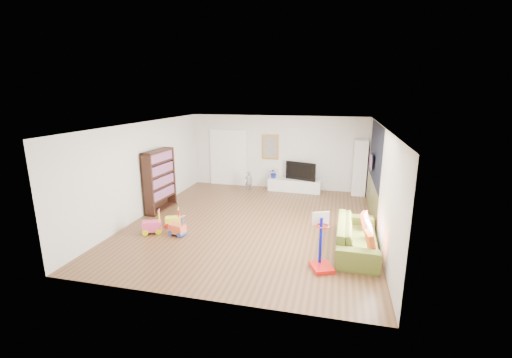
% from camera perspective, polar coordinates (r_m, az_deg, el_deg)
% --- Properties ---
extents(floor, '(6.50, 7.50, 0.00)m').
position_cam_1_polar(floor, '(9.59, -0.56, -7.25)').
color(floor, brown).
rests_on(floor, ground).
extents(ceiling, '(6.50, 7.50, 0.00)m').
position_cam_1_polar(ceiling, '(8.96, -0.61, 9.03)').
color(ceiling, white).
rests_on(ceiling, ground).
extents(wall_back, '(6.50, 0.00, 2.70)m').
position_cam_1_polar(wall_back, '(12.78, 3.53, 4.46)').
color(wall_back, silver).
rests_on(wall_back, ground).
extents(wall_front, '(6.50, 0.00, 2.70)m').
position_cam_1_polar(wall_front, '(5.79, -9.76, -7.92)').
color(wall_front, white).
rests_on(wall_front, ground).
extents(wall_left, '(0.00, 7.50, 2.70)m').
position_cam_1_polar(wall_left, '(10.44, -18.16, 1.57)').
color(wall_left, silver).
rests_on(wall_left, ground).
extents(wall_right, '(0.00, 7.50, 2.70)m').
position_cam_1_polar(wall_right, '(8.98, 19.96, -0.56)').
color(wall_right, white).
rests_on(wall_right, ground).
extents(navy_accent, '(0.01, 3.20, 1.70)m').
position_cam_1_polar(navy_accent, '(10.24, 19.31, 4.09)').
color(navy_accent, black).
rests_on(navy_accent, wall_right).
extents(olive_wainscot, '(0.01, 3.20, 1.00)m').
position_cam_1_polar(olive_wainscot, '(10.55, 18.72, -3.14)').
color(olive_wainscot, brown).
rests_on(olive_wainscot, wall_right).
extents(doorway, '(1.45, 0.06, 2.10)m').
position_cam_1_polar(doorway, '(13.25, -4.65, 3.47)').
color(doorway, white).
rests_on(doorway, ground).
extents(painting_back, '(0.62, 0.06, 0.92)m').
position_cam_1_polar(painting_back, '(12.75, 2.40, 5.37)').
color(painting_back, gold).
rests_on(painting_back, wall_back).
extents(artwork_right, '(0.04, 0.56, 0.46)m').
position_cam_1_polar(artwork_right, '(10.49, 18.73, 2.69)').
color(artwork_right, '#7F3F8C').
rests_on(artwork_right, wall_right).
extents(media_console, '(1.93, 0.58, 0.44)m').
position_cam_1_polar(media_console, '(12.55, 6.43, -1.05)').
color(media_console, silver).
rests_on(media_console, ground).
extents(tall_cabinet, '(0.46, 0.46, 1.95)m').
position_cam_1_polar(tall_cabinet, '(12.41, 16.90, 1.81)').
color(tall_cabinet, white).
rests_on(tall_cabinet, ground).
extents(bookshelf, '(0.42, 1.29, 1.86)m').
position_cam_1_polar(bookshelf, '(10.72, -15.77, -0.26)').
color(bookshelf, '#331B12').
rests_on(bookshelf, ground).
extents(sofa, '(0.95, 2.31, 0.67)m').
position_cam_1_polar(sofa, '(8.22, 16.46, -9.12)').
color(sofa, '#5A6726').
rests_on(sofa, ground).
extents(basketball_hoop, '(0.57, 0.62, 1.19)m').
position_cam_1_polar(basketball_hoop, '(7.09, 11.09, -10.35)').
color(basketball_hoop, red).
rests_on(basketball_hoop, ground).
extents(ride_on_yellow, '(0.45, 0.37, 0.51)m').
position_cam_1_polar(ride_on_yellow, '(9.48, -13.74, -6.28)').
color(ride_on_yellow, '#FFFC2B').
rests_on(ride_on_yellow, ground).
extents(ride_on_orange, '(0.45, 0.34, 0.54)m').
position_cam_1_polar(ride_on_orange, '(8.90, -13.01, -7.52)').
color(ride_on_orange, '#FB6236').
rests_on(ride_on_orange, ground).
extents(ride_on_pink, '(0.53, 0.44, 0.60)m').
position_cam_1_polar(ride_on_pink, '(9.18, -17.00, -6.90)').
color(ride_on_pink, '#EC4283').
rests_on(ride_on_pink, ground).
extents(child, '(0.32, 0.27, 0.74)m').
position_cam_1_polar(child, '(12.47, -1.24, -0.36)').
color(child, slate).
rests_on(child, ground).
extents(tv, '(1.14, 0.49, 0.66)m').
position_cam_1_polar(tv, '(12.46, 7.65, 1.41)').
color(tv, black).
rests_on(tv, media_console).
extents(vase_plant, '(0.42, 0.39, 0.38)m').
position_cam_1_polar(vase_plant, '(12.60, 2.99, 1.02)').
color(vase_plant, navy).
rests_on(vase_plant, media_console).
extents(pillow_left, '(0.18, 0.42, 0.41)m').
position_cam_1_polar(pillow_left, '(7.54, 18.51, -9.88)').
color(pillow_left, '#CC4B1C').
rests_on(pillow_left, sofa).
extents(pillow_center, '(0.13, 0.36, 0.35)m').
position_cam_1_polar(pillow_center, '(8.15, 18.38, -8.00)').
color(pillow_center, white).
rests_on(pillow_center, sofa).
extents(pillow_right, '(0.19, 0.37, 0.35)m').
position_cam_1_polar(pillow_right, '(8.75, 17.68, -6.42)').
color(pillow_right, red).
rests_on(pillow_right, sofa).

